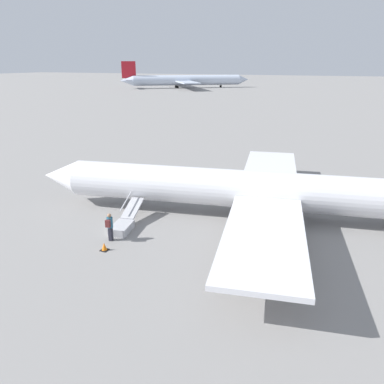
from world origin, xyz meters
name	(u,v)px	position (x,y,z in m)	size (l,w,h in m)	color
ground_plane	(248,216)	(0.00, 0.00, 0.00)	(600.00, 600.00, 0.00)	gray
airplane_main	(263,190)	(-0.95, -0.16, 2.03)	(31.66, 24.34, 6.80)	silver
airplane_taxiing_distant	(185,80)	(58.50, -124.63, 3.13)	(47.44, 37.82, 10.55)	silver
boarding_stairs	(124,224)	(6.89, 5.07, 0.37)	(1.69, 4.13, 1.69)	#B2B2B7
passenger	(110,225)	(6.76, 6.78, 1.00)	(0.38, 0.56, 1.74)	#23232D
traffic_cone_near_stairs	(104,247)	(6.39, 7.99, 0.21)	(0.43, 0.43, 0.47)	black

